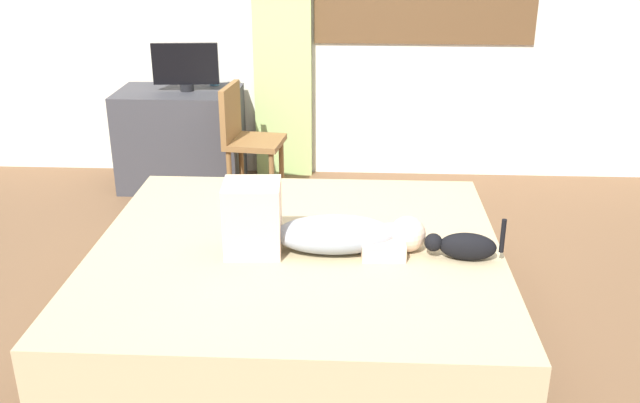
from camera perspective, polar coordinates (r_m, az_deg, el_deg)
ground_plane at (r=3.63m, az=0.67°, el=-10.24°), size 16.00×16.00×0.00m
bed at (r=3.48m, az=-1.82°, el=-7.22°), size 2.00×1.91×0.48m
person_lying at (r=3.27m, az=-0.50°, el=-2.21°), size 0.94×0.31×0.34m
cat at (r=3.28m, az=11.53°, el=-3.53°), size 0.36×0.14×0.21m
desk at (r=5.47m, az=-11.15°, el=5.01°), size 0.90×0.56×0.74m
tv_monitor at (r=5.32m, az=-10.82°, el=10.69°), size 0.48×0.10×0.35m
cup at (r=5.50m, az=-8.55°, el=9.68°), size 0.07×0.07×0.08m
chair_by_desk at (r=5.01m, az=-6.08°, el=5.36°), size 0.42×0.42×0.86m
curtain_left at (r=5.41m, az=-3.15°, el=15.72°), size 0.44×0.06×2.68m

